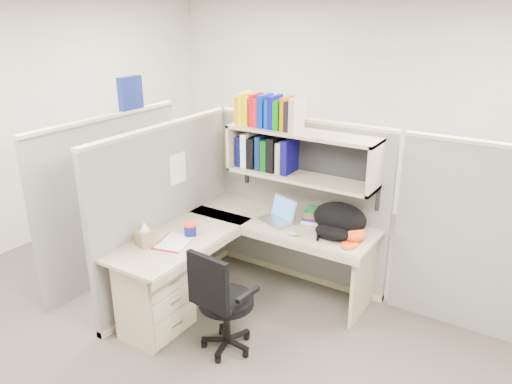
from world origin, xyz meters
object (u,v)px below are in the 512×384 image
Objects in this scene: desk at (190,276)px; task_chair at (223,316)px; laptop at (275,211)px; snack_canister at (190,229)px; backpack at (337,221)px.

task_chair reaches higher than desk.
laptop is 2.79× the size of snack_canister.
task_chair is at bearing -30.48° from snack_canister.
laptop is 0.79m from snack_canister.
backpack reaches higher than task_chair.
desk is 3.70× the size of backpack.
desk is 1.92× the size of task_chair.
laptop is at bearing 178.74° from backpack.
backpack is 1.26m from snack_canister.
task_chair is at bearing -120.05° from backpack.
desk is 0.40m from snack_canister.
desk is 0.96m from laptop.
backpack is (0.59, 0.04, 0.03)m from laptop.
laptop reaches higher than desk.
snack_canister is 0.12× the size of task_chair.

